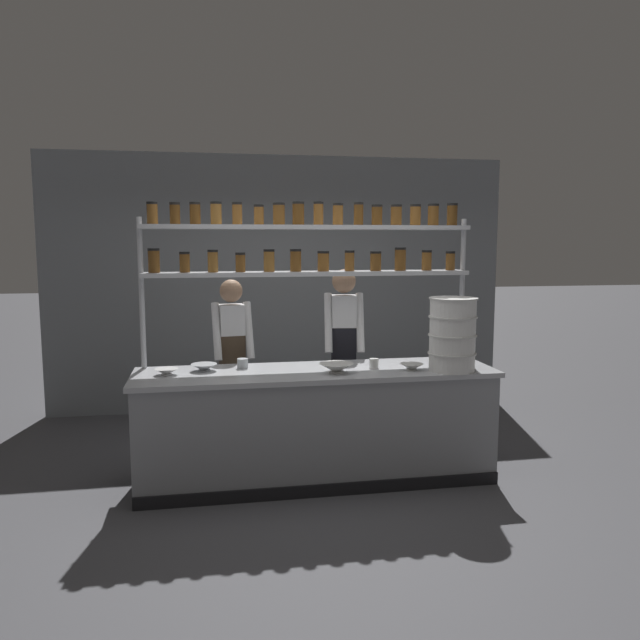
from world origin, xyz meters
The scene contains 13 objects.
ground_plane centered at (0.00, 0.00, 0.00)m, with size 40.00×40.00×0.00m, color #4C4C51.
back_wall centered at (0.00, 2.36, 1.46)m, with size 5.32×0.12×2.93m, color gray.
prep_counter centered at (0.00, 0.00, 0.46)m, with size 2.92×0.76×0.92m.
spice_shelf_unit centered at (0.01, 0.33, 1.87)m, with size 2.80×0.28×2.29m.
chef_left centered at (-0.64, 0.74, 0.93)m, with size 0.38×0.30×1.62m.
chef_center centered at (0.37, 0.64, 0.99)m, with size 0.39×0.32×1.70m.
container_stack centered at (1.08, -0.21, 1.22)m, with size 0.39×0.39×0.59m.
prep_bowl_near_left centered at (0.76, -0.14, 0.95)m, with size 0.19×0.19×0.05m.
prep_bowl_center_front centered at (-1.18, 0.02, 0.94)m, with size 0.18×0.18×0.05m.
prep_bowl_center_back centered at (-0.89, 0.12, 0.95)m, with size 0.21×0.21×0.06m.
prep_bowl_near_right centered at (0.14, -0.13, 0.96)m, with size 0.28×0.28×0.08m.
serving_cup_front centered at (-0.58, 0.18, 0.96)m, with size 0.09×0.09×0.08m.
serving_cup_by_board centered at (0.48, -0.01, 0.96)m, with size 0.08×0.08×0.08m.
Camera 1 is at (-0.85, -4.88, 1.96)m, focal length 35.00 mm.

